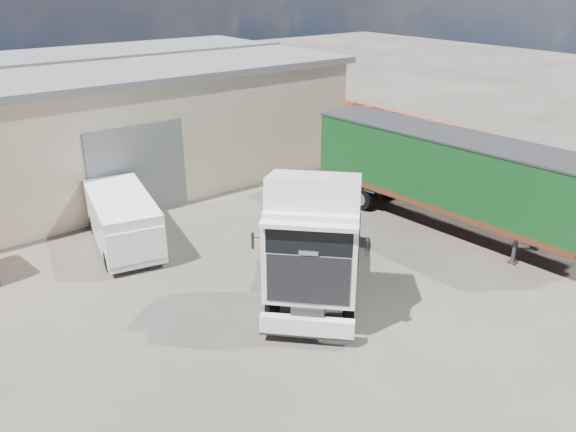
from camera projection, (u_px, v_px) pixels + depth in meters
ground at (348, 302)px, 16.61m from camera, size 120.00×120.00×0.00m
brick_boundary_wall at (439, 148)px, 26.91m from camera, size 0.35×26.00×2.50m
tractor_unit at (315, 247)px, 15.91m from camera, size 6.18×6.15×4.31m
box_trailer at (443, 170)px, 20.87m from camera, size 3.14×11.02×3.62m
panel_van at (124, 223)px, 19.49m from camera, size 2.78×4.92×1.90m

